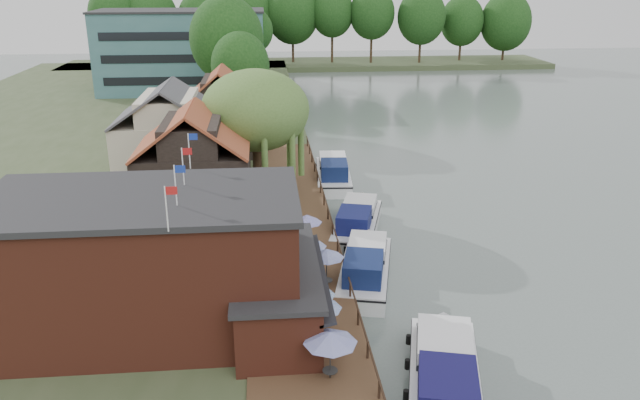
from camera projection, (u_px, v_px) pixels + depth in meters
name	position (u px, v px, depth m)	size (l,w,h in m)	color
ground	(445.00, 319.00, 35.23)	(260.00, 260.00, 0.00)	slate
land_bank	(72.00, 155.00, 65.21)	(50.00, 140.00, 1.00)	#384728
quay_deck	(294.00, 237.00, 43.54)	(6.00, 50.00, 0.10)	#47301E
quay_rail	(332.00, 227.00, 44.09)	(0.20, 49.00, 1.00)	black
pub	(186.00, 262.00, 31.49)	(20.00, 11.00, 7.30)	maroon
hotel_block	(183.00, 51.00, 96.39)	(25.40, 12.40, 12.30)	#38666B
cottage_a	(194.00, 165.00, 45.24)	(8.60, 7.60, 8.50)	black
cottage_b	(170.00, 133.00, 54.34)	(9.60, 8.60, 8.50)	beige
cottage_c	(222.00, 111.00, 63.11)	(7.60, 7.60, 8.50)	black
willow	(256.00, 135.00, 49.98)	(8.60, 8.60, 10.43)	#476B2D
umbrella_0	(330.00, 355.00, 27.89)	(2.46, 2.46, 2.38)	navy
umbrella_1	(321.00, 320.00, 30.72)	(2.05, 2.05, 2.38)	#1B3F96
umbrella_2	(315.00, 306.00, 31.97)	(2.10, 2.10, 2.38)	#1B4B94
umbrella_3	(327.00, 267.00, 36.20)	(2.05, 2.05, 2.38)	navy
umbrella_4	(308.00, 256.00, 37.62)	(2.24, 2.24, 2.38)	navy
umbrella_5	(307.00, 231.00, 41.27)	(2.00, 2.00, 2.38)	#211B98
cruiser_0	(445.00, 372.00, 28.25)	(3.53, 10.90, 2.68)	white
cruiser_1	(365.00, 263.00, 39.15)	(3.31, 10.24, 2.50)	silver
cruiser_2	(357.00, 218.00, 46.45)	(3.28, 10.14, 2.47)	silver
cruiser_3	(333.00, 170.00, 57.71)	(3.41, 10.53, 2.58)	white
bank_tree_0	(241.00, 81.00, 72.32)	(6.73, 6.73, 11.30)	#143811
bank_tree_1	(227.00, 59.00, 76.50)	(9.00, 9.00, 15.08)	#143811
bank_tree_2	(235.00, 61.00, 86.91)	(6.33, 6.33, 11.84)	#143811
bank_tree_3	(255.00, 46.00, 103.40)	(6.14, 6.14, 12.08)	#143811
bank_tree_4	(245.00, 42.00, 112.15)	(7.89, 7.89, 11.59)	#143811
bank_tree_5	(232.00, 38.00, 118.51)	(7.11, 7.11, 11.84)	#143811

